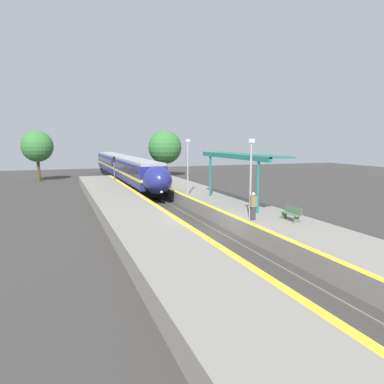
{
  "coord_description": "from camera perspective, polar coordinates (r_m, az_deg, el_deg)",
  "views": [
    {
      "loc": [
        -9.0,
        -21.76,
        6.06
      ],
      "look_at": [
        0.59,
        4.63,
        2.13
      ],
      "focal_mm": 35.0,
      "sensor_mm": 36.0,
      "label": 1
    }
  ],
  "objects": [
    {
      "name": "platform_right",
      "position": [
        25.97,
        10.72,
        -4.49
      ],
      "size": [
        4.68,
        64.0,
        1.05
      ],
      "color": "gray",
      "rests_on": "ground_plane"
    },
    {
      "name": "train",
      "position": [
        53.76,
        -10.31,
        3.68
      ],
      "size": [
        2.84,
        40.51,
        3.76
      ],
      "color": "black",
      "rests_on": "ground_plane"
    },
    {
      "name": "platform_left",
      "position": [
        23.02,
        -6.68,
        -6.01
      ],
      "size": [
        4.45,
        64.0,
        1.05
      ],
      "color": "gray",
      "rests_on": "ground_plane"
    },
    {
      "name": "background_tree_right",
      "position": [
        62.64,
        -4.15,
        6.8
      ],
      "size": [
        5.52,
        5.52,
        7.59
      ],
      "color": "brown",
      "rests_on": "ground_plane"
    },
    {
      "name": "platform_bench",
      "position": [
        24.2,
        14.93,
        -3.12
      ],
      "size": [
        0.44,
        1.73,
        0.89
      ],
      "color": "#4C6B4C",
      "rests_on": "platform_right"
    },
    {
      "name": "rail_left",
      "position": [
        24.04,
        0.83,
        -6.45
      ],
      "size": [
        0.08,
        90.0,
        0.15
      ],
      "primitive_type": "cube",
      "color": "slate",
      "rests_on": "ground_plane"
    },
    {
      "name": "station_canopy",
      "position": [
        29.78,
        7.0,
        5.3
      ],
      "size": [
        2.02,
        11.45,
        3.92
      ],
      "color": "#1E6B66",
      "rests_on": "platform_right"
    },
    {
      "name": "railway_signal",
      "position": [
        48.09,
        -11.76,
        3.5
      ],
      "size": [
        0.28,
        0.28,
        3.99
      ],
      "color": "#59595E",
      "rests_on": "ground_plane"
    },
    {
      "name": "lamppost_mid",
      "position": [
        34.55,
        -0.64,
        4.49
      ],
      "size": [
        0.36,
        0.2,
        5.08
      ],
      "color": "#9E9EA3",
      "rests_on": "platform_right"
    },
    {
      "name": "background_tree_left",
      "position": [
        59.52,
        -22.51,
        6.42
      ],
      "size": [
        4.54,
        4.54,
        7.39
      ],
      "color": "brown",
      "rests_on": "ground_plane"
    },
    {
      "name": "rail_right",
      "position": [
        24.58,
        3.99,
        -6.15
      ],
      "size": [
        0.08,
        90.0,
        0.15
      ],
      "primitive_type": "cube",
      "color": "slate",
      "rests_on": "ground_plane"
    },
    {
      "name": "person_waiting",
      "position": [
        23.78,
        9.3,
        -2.06
      ],
      "size": [
        0.36,
        0.23,
        1.77
      ],
      "color": "#333338",
      "rests_on": "platform_right"
    },
    {
      "name": "ground_plane",
      "position": [
        24.32,
        2.43,
        -6.47
      ],
      "size": [
        120.0,
        120.0,
        0.0
      ],
      "primitive_type": "plane",
      "color": "#383533"
    },
    {
      "name": "lamppost_near",
      "position": [
        23.69,
        8.95,
        2.8
      ],
      "size": [
        0.36,
        0.2,
        5.08
      ],
      "color": "#9E9EA3",
      "rests_on": "platform_right"
    }
  ]
}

